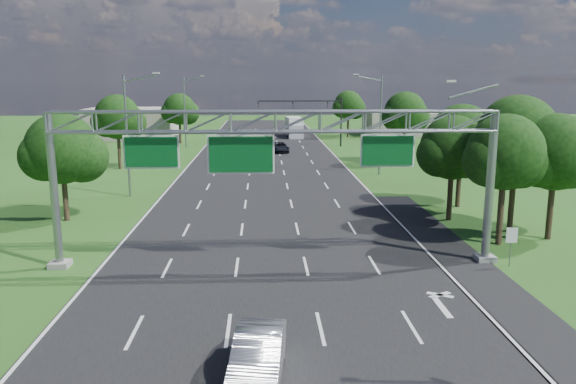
{
  "coord_description": "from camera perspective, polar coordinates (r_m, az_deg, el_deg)",
  "views": [
    {
      "loc": [
        -0.39,
        -16.37,
        9.56
      ],
      "look_at": [
        0.93,
        12.86,
        3.7
      ],
      "focal_mm": 35.0,
      "sensor_mm": 36.0,
      "label": 1
    }
  ],
  "objects": [
    {
      "name": "tree_verge_lc",
      "position": [
        87.44,
        -10.93,
        8.11
      ],
      "size": [
        5.76,
        4.8,
        7.62
      ],
      "color": "#2D2116",
      "rests_on": "ground"
    },
    {
      "name": "tree_cluster_right",
      "position": [
        38.9,
        20.48,
        4.34
      ],
      "size": [
        9.91,
        14.6,
        8.68
      ],
      "color": "#2D2116",
      "rests_on": "ground"
    },
    {
      "name": "tree_verge_re",
      "position": [
        95.61,
        6.2,
        8.64
      ],
      "size": [
        5.76,
        4.8,
        7.84
      ],
      "color": "#2D2116",
      "rests_on": "ground"
    },
    {
      "name": "car_queue_c",
      "position": [
        68.34,
        -6.76,
        3.84
      ],
      "size": [
        2.16,
        4.59,
        1.52
      ],
      "primitive_type": "imported",
      "rotation": [
        0.0,
        0.0,
        -0.08
      ],
      "color": "black",
      "rests_on": "ground"
    },
    {
      "name": "building_right",
      "position": [
        101.63,
        11.4,
        6.84
      ],
      "size": [
        12.0,
        9.0,
        4.0
      ],
      "primitive_type": "cube",
      "color": "gray",
      "rests_on": "ground"
    },
    {
      "name": "road_flare",
      "position": [
        33.56,
        16.01,
        -5.68
      ],
      "size": [
        3.0,
        30.0,
        0.02
      ],
      "primitive_type": "cube",
      "color": "black",
      "rests_on": "ground"
    },
    {
      "name": "traffic_signal",
      "position": [
        81.87,
        2.97,
        8.23
      ],
      "size": [
        12.21,
        0.24,
        7.0
      ],
      "color": "black",
      "rests_on": "ground"
    },
    {
      "name": "streetlight_l_far",
      "position": [
        82.2,
        -10.32,
        8.37
      ],
      "size": [
        2.97,
        0.22,
        10.16
      ],
      "color": "gray",
      "rests_on": "ground"
    },
    {
      "name": "tree_verge_lb",
      "position": [
        63.48,
        -16.87,
        7.1
      ],
      "size": [
        5.76,
        4.8,
        8.06
      ],
      "color": "#2D2116",
      "rests_on": "ground"
    },
    {
      "name": "road",
      "position": [
        47.35,
        -2.05,
        -0.33
      ],
      "size": [
        18.0,
        180.0,
        0.02
      ],
      "primitive_type": "cube",
      "color": "black",
      "rests_on": "ground"
    },
    {
      "name": "building_left",
      "position": [
        97.07,
        -15.54,
        6.74
      ],
      "size": [
        14.0,
        10.0,
        5.0
      ],
      "primitive_type": "cube",
      "color": "gray",
      "rests_on": "ground"
    },
    {
      "name": "box_truck",
      "position": [
        96.74,
        0.65,
        6.58
      ],
      "size": [
        2.91,
        8.72,
        3.25
      ],
      "rotation": [
        0.0,
        0.0,
        0.07
      ],
      "color": "silver",
      "rests_on": "ground"
    },
    {
      "name": "silver_sedan",
      "position": [
        19.0,
        -3.08,
        -16.32
      ],
      "size": [
        2.04,
        4.68,
        1.5
      ],
      "primitive_type": "imported",
      "rotation": [
        0.0,
        0.0,
        -0.1
      ],
      "color": "#A5A9B1",
      "rests_on": "ground"
    },
    {
      "name": "regulatory_sign",
      "position": [
        31.25,
        21.75,
        -4.43
      ],
      "size": [
        0.6,
        0.08,
        2.1
      ],
      "color": "gray",
      "rests_on": "ground"
    },
    {
      "name": "streetlight_l_near",
      "position": [
        47.81,
        -15.86,
        6.12
      ],
      "size": [
        2.97,
        0.22,
        10.16
      ],
      "color": "gray",
      "rests_on": "ground"
    },
    {
      "name": "sign_gantry",
      "position": [
        28.51,
        -1.13,
        5.95
      ],
      "size": [
        23.5,
        1.0,
        9.56
      ],
      "color": "gray",
      "rests_on": "ground"
    },
    {
      "name": "car_queue_a",
      "position": [
        64.79,
        -5.43,
        3.36
      ],
      "size": [
        1.81,
        4.44,
        1.29
      ],
      "primitive_type": "imported",
      "rotation": [
        0.0,
        0.0,
        0.0
      ],
      "color": "white",
      "rests_on": "ground"
    },
    {
      "name": "car_queue_b",
      "position": [
        75.49,
        -0.85,
        4.56
      ],
      "size": [
        2.61,
        5.0,
        1.34
      ],
      "primitive_type": "imported",
      "rotation": [
        0.0,
        0.0,
        0.08
      ],
      "color": "black",
      "rests_on": "ground"
    },
    {
      "name": "streetlight_r_mid",
      "position": [
        57.71,
        9.19,
        7.22
      ],
      "size": [
        2.97,
        0.22,
        10.16
      ],
      "color": "gray",
      "rests_on": "ground"
    },
    {
      "name": "ground",
      "position": [
        47.35,
        -2.05,
        -0.33
      ],
      "size": [
        220.0,
        220.0,
        0.0
      ],
      "primitive_type": "plane",
      "color": "#224615",
      "rests_on": "ground"
    },
    {
      "name": "tree_verge_rd",
      "position": [
        66.6,
        11.85,
        7.7
      ],
      "size": [
        5.76,
        4.8,
        8.28
      ],
      "color": "#2D2116",
      "rests_on": "ground"
    },
    {
      "name": "tree_verge_la",
      "position": [
        41.01,
        -21.88,
        3.78
      ],
      "size": [
        5.76,
        4.8,
        7.4
      ],
      "color": "#2D2116",
      "rests_on": "ground"
    }
  ]
}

